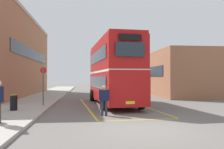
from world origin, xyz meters
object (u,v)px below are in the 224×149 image
object	(u,v)px
double_decker_bus	(113,71)
bus_stop_sign	(43,82)
pedestrian_boarding	(104,98)
litter_bin	(14,102)
single_deck_bus	(123,80)

from	to	relation	value
double_decker_bus	bus_stop_sign	size ratio (longest dim) A/B	3.84
double_decker_bus	pedestrian_boarding	xyz separation A→B (m)	(-1.08, -5.33, -1.59)
litter_bin	bus_stop_sign	bearing A→B (deg)	64.68
pedestrian_boarding	litter_bin	xyz separation A→B (m)	(-5.09, 1.59, -0.32)
litter_bin	single_deck_bus	bearing A→B (deg)	67.52
double_decker_bus	pedestrian_boarding	world-z (taller)	double_decker_bus
pedestrian_boarding	double_decker_bus	bearing A→B (deg)	78.59
double_decker_bus	pedestrian_boarding	size ratio (longest dim) A/B	6.23
double_decker_bus	single_deck_bus	xyz separation A→B (m)	(3.99, 20.80, -0.87)
double_decker_bus	single_deck_bus	world-z (taller)	double_decker_bus
pedestrian_boarding	litter_bin	bearing A→B (deg)	162.63
single_deck_bus	double_decker_bus	bearing A→B (deg)	-100.86
bus_stop_sign	single_deck_bus	bearing A→B (deg)	67.86
single_deck_bus	bus_stop_sign	xyz separation A→B (m)	(-8.93, -21.96, 0.07)
double_decker_bus	single_deck_bus	size ratio (longest dim) A/B	1.18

